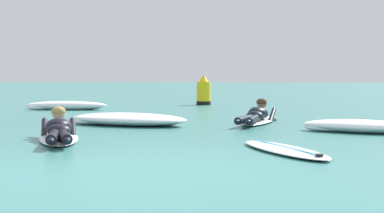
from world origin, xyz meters
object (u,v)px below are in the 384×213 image
at_px(surfer_far, 257,117).
at_px(drifting_surfboard, 285,150).
at_px(surfer_near, 59,132).
at_px(channel_marker_buoy, 204,93).

relative_size(surfer_far, drifting_surfboard, 1.22).
bearing_deg(surfer_far, surfer_near, -131.41).
bearing_deg(surfer_near, drifting_surfboard, -18.54).
bearing_deg(channel_marker_buoy, drifting_surfboard, -81.46).
distance_m(surfer_near, channel_marker_buoy, 11.01).
bearing_deg(surfer_far, drifting_surfboard, -86.83).
bearing_deg(surfer_far, channel_marker_buoy, 101.73).
distance_m(surfer_near, surfer_far, 4.58).
relative_size(surfer_near, drifting_surfboard, 1.20).
xyz_separation_m(surfer_near, drifting_surfboard, (3.28, -1.10, -0.10)).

